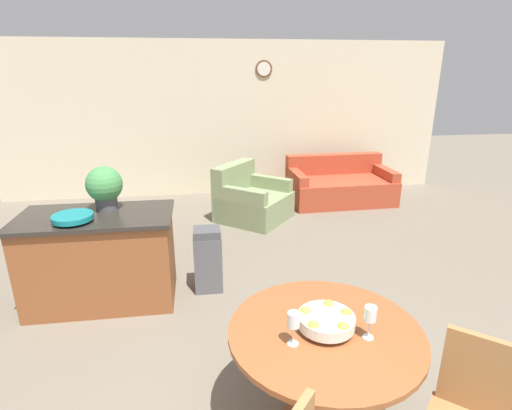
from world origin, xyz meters
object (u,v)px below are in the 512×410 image
(dining_table, at_px, (324,353))
(teal_bowl, at_px, (73,217))
(wine_glass_right, at_px, (370,315))
(kitchen_island, at_px, (101,259))
(potted_plant, at_px, (104,186))
(trash_bin, at_px, (208,260))
(couch, at_px, (339,186))
(armchair, at_px, (251,201))
(wine_glass_left, at_px, (294,321))
(fruit_bowl, at_px, (326,320))

(dining_table, bearing_deg, teal_bowl, 138.74)
(wine_glass_right, xyz_separation_m, kitchen_island, (-1.91, 1.89, -0.44))
(wine_glass_right, bearing_deg, potted_plant, 132.00)
(trash_bin, bearing_deg, couch, 48.52)
(wine_glass_right, height_order, armchair, wine_glass_right)
(wine_glass_left, bearing_deg, potted_plant, 124.43)
(dining_table, relative_size, potted_plant, 2.72)
(kitchen_island, bearing_deg, fruit_bowl, -46.39)
(fruit_bowl, relative_size, wine_glass_left, 1.65)
(kitchen_island, xyz_separation_m, couch, (3.41, 2.75, -0.19))
(dining_table, height_order, armchair, armchair)
(wine_glass_left, distance_m, couch, 5.06)
(fruit_bowl, xyz_separation_m, teal_bowl, (-1.84, 1.61, 0.14))
(couch, xyz_separation_m, armchair, (-1.65, -0.66, 0.01))
(kitchen_island, xyz_separation_m, teal_bowl, (-0.14, -0.17, 0.50))
(dining_table, relative_size, trash_bin, 1.69)
(fruit_bowl, relative_size, couch, 0.19)
(teal_bowl, xyz_separation_m, couch, (3.55, 2.92, -0.69))
(potted_plant, distance_m, couch, 4.32)
(dining_table, xyz_separation_m, wine_glass_left, (-0.22, -0.10, 0.32))
(wine_glass_right, bearing_deg, armchair, 92.21)
(dining_table, xyz_separation_m, armchair, (0.06, 3.88, -0.30))
(couch, bearing_deg, armchair, -159.84)
(wine_glass_right, xyz_separation_m, couch, (1.50, 4.64, -0.63))
(dining_table, bearing_deg, trash_bin, 109.47)
(wine_glass_left, relative_size, couch, 0.12)
(fruit_bowl, bearing_deg, wine_glass_right, -26.13)
(fruit_bowl, relative_size, potted_plant, 0.79)
(wine_glass_right, xyz_separation_m, teal_bowl, (-2.06, 1.72, 0.06))
(dining_table, bearing_deg, fruit_bowl, 15.07)
(trash_bin, height_order, couch, couch)
(kitchen_island, bearing_deg, teal_bowl, -130.26)
(wine_glass_right, relative_size, trash_bin, 0.30)
(wine_glass_right, height_order, teal_bowl, teal_bowl)
(potted_plant, height_order, trash_bin, potted_plant)
(teal_bowl, bearing_deg, trash_bin, 11.44)
(potted_plant, relative_size, armchair, 0.33)
(dining_table, height_order, kitchen_island, kitchen_island)
(dining_table, height_order, teal_bowl, teal_bowl)
(wine_glass_left, relative_size, kitchen_island, 0.14)
(kitchen_island, height_order, trash_bin, kitchen_island)
(wine_glass_right, bearing_deg, trash_bin, 114.03)
(couch, bearing_deg, wine_glass_left, -114.27)
(fruit_bowl, distance_m, kitchen_island, 2.49)
(wine_glass_left, relative_size, teal_bowl, 0.57)
(trash_bin, bearing_deg, armchair, 70.42)
(wine_glass_left, bearing_deg, dining_table, 24.14)
(trash_bin, distance_m, couch, 3.58)
(fruit_bowl, relative_size, kitchen_island, 0.24)
(potted_plant, xyz_separation_m, armchair, (1.67, 1.95, -0.87))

